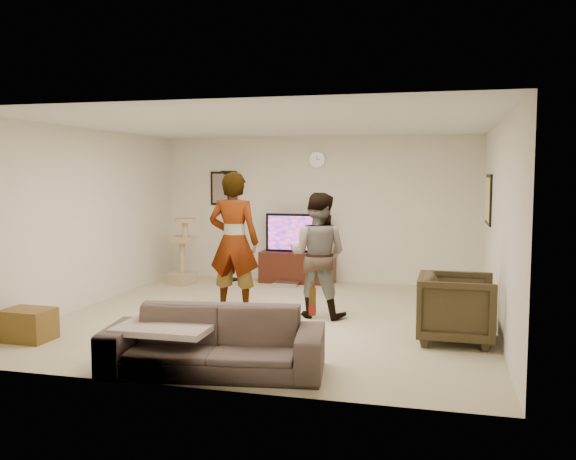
% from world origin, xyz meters
% --- Properties ---
extents(floor, '(5.50, 5.50, 0.02)m').
position_xyz_m(floor, '(0.00, 0.00, -0.01)').
color(floor, tan).
rests_on(floor, ground).
extents(ceiling, '(5.50, 5.50, 0.02)m').
position_xyz_m(ceiling, '(0.00, 0.00, 2.51)').
color(ceiling, white).
rests_on(ceiling, wall_back).
extents(wall_back, '(5.50, 0.04, 2.50)m').
position_xyz_m(wall_back, '(0.00, 2.75, 1.25)').
color(wall_back, silver).
rests_on(wall_back, floor).
extents(wall_front, '(5.50, 0.04, 2.50)m').
position_xyz_m(wall_front, '(0.00, -2.75, 1.25)').
color(wall_front, silver).
rests_on(wall_front, floor).
extents(wall_left, '(0.04, 5.50, 2.50)m').
position_xyz_m(wall_left, '(-2.75, 0.00, 1.25)').
color(wall_left, silver).
rests_on(wall_left, floor).
extents(wall_right, '(0.04, 5.50, 2.50)m').
position_xyz_m(wall_right, '(2.75, 0.00, 1.25)').
color(wall_right, silver).
rests_on(wall_right, floor).
extents(wall_clock, '(0.26, 0.04, 0.26)m').
position_xyz_m(wall_clock, '(0.00, 2.72, 2.10)').
color(wall_clock, white).
rests_on(wall_clock, wall_back).
extents(wall_speaker, '(0.25, 0.10, 0.10)m').
position_xyz_m(wall_speaker, '(0.00, 2.69, 1.38)').
color(wall_speaker, black).
rests_on(wall_speaker, wall_back).
extents(picture_back, '(0.42, 0.03, 0.52)m').
position_xyz_m(picture_back, '(-1.70, 2.73, 1.60)').
color(picture_back, '#7B695E').
rests_on(picture_back, wall_back).
extents(picture_right, '(0.03, 0.78, 0.62)m').
position_xyz_m(picture_right, '(2.73, 1.60, 1.50)').
color(picture_right, '#FEDD6C').
rests_on(picture_right, wall_right).
extents(tv_stand, '(1.27, 0.45, 0.53)m').
position_xyz_m(tv_stand, '(-0.29, 2.50, 0.27)').
color(tv_stand, '#36140C').
rests_on(tv_stand, floor).
extents(console_box, '(0.40, 0.30, 0.07)m').
position_xyz_m(console_box, '(-0.40, 2.11, 0.04)').
color(console_box, '#B7B7B7').
rests_on(console_box, floor).
extents(tv, '(1.10, 0.08, 0.65)m').
position_xyz_m(tv, '(-0.29, 2.50, 0.86)').
color(tv, black).
rests_on(tv, tv_stand).
extents(tv_screen, '(1.01, 0.01, 0.57)m').
position_xyz_m(tv_screen, '(-0.29, 2.46, 0.86)').
color(tv_screen, '#FC3E61').
rests_on(tv_screen, tv).
extents(floor_lamp, '(0.32, 0.32, 1.91)m').
position_xyz_m(floor_lamp, '(-1.51, 2.42, 0.96)').
color(floor_lamp, black).
rests_on(floor_lamp, floor).
extents(cat_tree, '(0.45, 0.45, 1.12)m').
position_xyz_m(cat_tree, '(-2.15, 1.89, 0.56)').
color(cat_tree, tan).
rests_on(cat_tree, floor).
extents(person_left, '(0.70, 0.47, 1.90)m').
position_xyz_m(person_left, '(-0.64, 0.20, 0.95)').
color(person_left, '#9A9A9A').
rests_on(person_left, floor).
extents(person_right, '(0.86, 0.71, 1.63)m').
position_xyz_m(person_right, '(0.53, 0.15, 0.81)').
color(person_right, teal).
rests_on(person_right, floor).
extents(sofa, '(2.16, 1.10, 0.60)m').
position_xyz_m(sofa, '(0.03, -2.30, 0.30)').
color(sofa, '#483A35').
rests_on(sofa, floor).
extents(throw_blanket, '(0.90, 0.71, 0.06)m').
position_xyz_m(throw_blanket, '(-0.45, -2.30, 0.41)').
color(throw_blanket, '#C0A998').
rests_on(throw_blanket, sofa).
extents(beer_bottle, '(0.06, 0.06, 0.25)m').
position_xyz_m(beer_bottle, '(0.98, -2.30, 0.73)').
color(beer_bottle, '#59360E').
rests_on(beer_bottle, sofa).
extents(armchair, '(0.85, 0.83, 0.76)m').
position_xyz_m(armchair, '(2.27, -0.65, 0.38)').
color(armchair, '#372D1A').
rests_on(armchair, floor).
extents(side_table, '(0.55, 0.42, 0.36)m').
position_xyz_m(side_table, '(-2.40, -1.78, 0.18)').
color(side_table, '#583E16').
rests_on(side_table, floor).
extents(toy_ball, '(0.07, 0.07, 0.07)m').
position_xyz_m(toy_ball, '(-1.38, 0.16, 0.03)').
color(toy_ball, '#186E90').
rests_on(toy_ball, floor).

